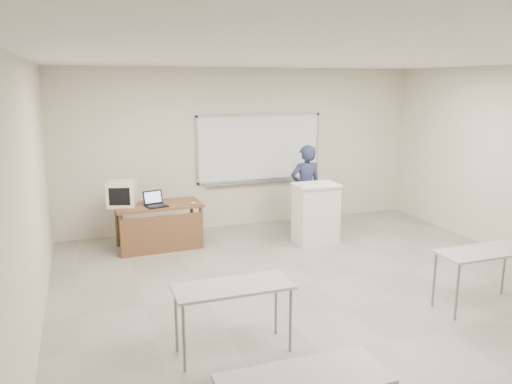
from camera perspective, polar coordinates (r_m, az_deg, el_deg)
name	(u,v)px	position (r m, az deg, el deg)	size (l,w,h in m)	color
floor	(346,309)	(6.41, 10.21, -12.99)	(7.00, 8.00, 0.01)	gray
whiteboard	(260,149)	(9.62, 0.41, 4.96)	(2.48, 0.10, 1.31)	white
student_desks	(419,302)	(5.12, 18.12, -11.89)	(4.40, 2.20, 0.73)	#ADAFA8
instructor_desk	(160,218)	(8.39, -10.97, -2.92)	(1.41, 0.71, 0.75)	brown
podium	(316,213)	(8.67, 6.83, -2.41)	(0.74, 0.54, 1.04)	silver
crt_monitor	(123,193)	(8.47, -15.00, -0.15)	(0.44, 0.48, 0.41)	beige
laptop	(156,203)	(8.31, -11.35, -1.20)	(0.33, 0.30, 0.24)	black
mouse	(193,203)	(8.35, -7.21, -1.27)	(0.09, 0.06, 0.03)	#B3B4BB
keyboard	(311,185)	(8.38, 6.36, 0.79)	(0.42, 0.14, 0.02)	beige
presenter	(306,189)	(9.23, 5.69, 0.37)	(0.59, 0.39, 1.63)	black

